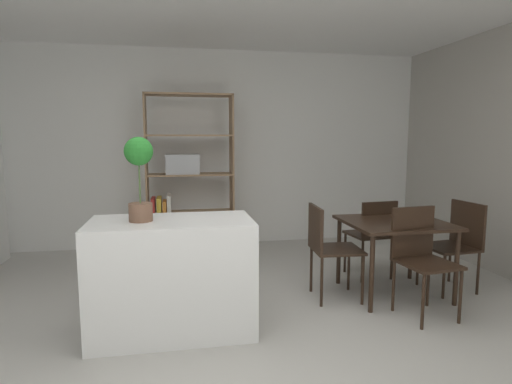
{
  "coord_description": "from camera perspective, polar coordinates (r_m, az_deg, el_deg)",
  "views": [
    {
      "loc": [
        -0.38,
        -2.94,
        1.55
      ],
      "look_at": [
        0.27,
        0.5,
        1.09
      ],
      "focal_mm": 29.69,
      "sensor_mm": 36.0,
      "label": 1
    }
  ],
  "objects": [
    {
      "name": "dining_table",
      "position": [
        4.38,
        18.19,
        -4.78
      ],
      "size": [
        0.96,
        0.89,
        0.74
      ],
      "color": "black",
      "rests_on": "ground_plane"
    },
    {
      "name": "dining_chair_island_side",
      "position": [
        4.12,
        9.53,
        -6.73
      ],
      "size": [
        0.48,
        0.48,
        0.91
      ],
      "rotation": [
        0.0,
        0.0,
        1.5
      ],
      "color": "black",
      "rests_on": "ground_plane"
    },
    {
      "name": "dining_chair_far",
      "position": [
        4.82,
        15.51,
        -5.06
      ],
      "size": [
        0.47,
        0.48,
        0.87
      ],
      "rotation": [
        0.0,
        0.0,
        3.25
      ],
      "color": "black",
      "rests_on": "ground_plane"
    },
    {
      "name": "open_bookshelf",
      "position": [
        5.74,
        -9.66,
        1.83
      ],
      "size": [
        1.15,
        0.38,
        2.11
      ],
      "color": "#997551",
      "rests_on": "ground_plane"
    },
    {
      "name": "back_partition",
      "position": [
        6.13,
        -7.18,
        5.77
      ],
      "size": [
        6.49,
        0.06,
        2.77
      ],
      "primitive_type": "cube",
      "color": "white",
      "rests_on": "ground_plane"
    },
    {
      "name": "potted_plant_on_island",
      "position": [
        3.33,
        -15.46,
        2.83
      ],
      "size": [
        0.22,
        0.22,
        0.65
      ],
      "color": "brown",
      "rests_on": "kitchen_island"
    },
    {
      "name": "ground_plane",
      "position": [
        3.35,
        -3.14,
        -20.19
      ],
      "size": [
        8.92,
        8.92,
        0.0
      ],
      "primitive_type": "plane",
      "color": "beige"
    },
    {
      "name": "kitchen_island",
      "position": [
        3.49,
        -11.16,
        -11.06
      ],
      "size": [
        1.26,
        0.68,
        0.91
      ],
      "primitive_type": "cube",
      "color": "white",
      "rests_on": "ground_plane"
    },
    {
      "name": "dining_chair_window_side",
      "position": [
        4.78,
        25.49,
        -5.64
      ],
      "size": [
        0.49,
        0.49,
        0.9
      ],
      "rotation": [
        0.0,
        0.0,
        -1.49
      ],
      "color": "black",
      "rests_on": "ground_plane"
    },
    {
      "name": "dining_chair_near",
      "position": [
        4.0,
        21.2,
        -7.43
      ],
      "size": [
        0.48,
        0.5,
        0.94
      ],
      "rotation": [
        0.0,
        0.0,
        0.12
      ],
      "color": "black",
      "rests_on": "ground_plane"
    }
  ]
}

